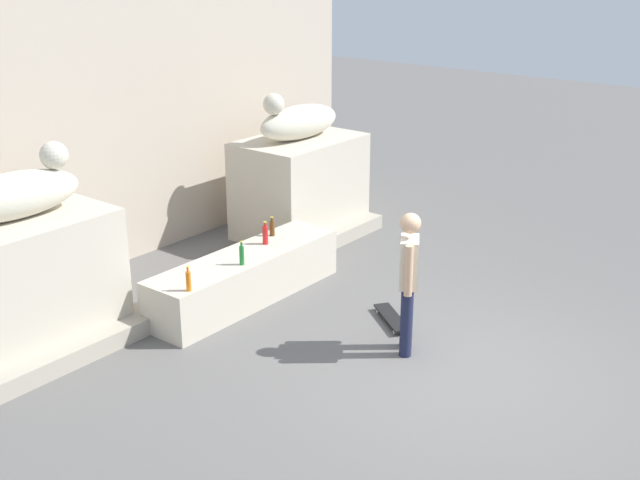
{
  "coord_description": "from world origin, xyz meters",
  "views": [
    {
      "loc": [
        -6.96,
        -3.53,
        4.4
      ],
      "look_at": [
        0.04,
        1.99,
        1.1
      ],
      "focal_mm": 45.02,
      "sensor_mm": 36.0,
      "label": 1
    }
  ],
  "objects_px": {
    "statue_reclining_right": "(298,121)",
    "bottle_green": "(242,255)",
    "bottle_red": "(265,235)",
    "bottle_brown": "(272,228)",
    "skater": "(408,277)",
    "statue_reclining_left": "(15,193)",
    "bottle_orange": "(188,281)",
    "skateboard": "(392,318)"
  },
  "relations": [
    {
      "from": "bottle_red",
      "to": "bottle_green",
      "type": "height_order",
      "value": "bottle_red"
    },
    {
      "from": "bottle_red",
      "to": "bottle_green",
      "type": "xyz_separation_m",
      "value": [
        -0.73,
        -0.26,
        -0.0
      ]
    },
    {
      "from": "skateboard",
      "to": "bottle_orange",
      "type": "xyz_separation_m",
      "value": [
        -1.85,
        1.6,
        0.69
      ]
    },
    {
      "from": "skater",
      "to": "bottle_red",
      "type": "xyz_separation_m",
      "value": [
        0.37,
        2.47,
        -0.16
      ]
    },
    {
      "from": "skater",
      "to": "bottle_red",
      "type": "bearing_deg",
      "value": 50.14
    },
    {
      "from": "bottle_green",
      "to": "bottle_brown",
      "type": "xyz_separation_m",
      "value": [
        1.03,
        0.41,
        -0.02
      ]
    },
    {
      "from": "skateboard",
      "to": "bottle_green",
      "type": "xyz_separation_m",
      "value": [
        -0.89,
        1.67,
        0.7
      ]
    },
    {
      "from": "statue_reclining_left",
      "to": "bottle_orange",
      "type": "distance_m",
      "value": 2.13
    },
    {
      "from": "statue_reclining_right",
      "to": "bottle_green",
      "type": "bearing_deg",
      "value": 29.78
    },
    {
      "from": "statue_reclining_left",
      "to": "bottle_green",
      "type": "relative_size",
      "value": 5.26
    },
    {
      "from": "bottle_brown",
      "to": "bottle_green",
      "type": "bearing_deg",
      "value": -158.4
    },
    {
      "from": "skater",
      "to": "bottle_brown",
      "type": "distance_m",
      "value": 2.71
    },
    {
      "from": "statue_reclining_right",
      "to": "skater",
      "type": "distance_m",
      "value": 4.34
    },
    {
      "from": "skater",
      "to": "bottle_orange",
      "type": "xyz_separation_m",
      "value": [
        -1.33,
        2.14,
        -0.16
      ]
    },
    {
      "from": "statue_reclining_left",
      "to": "skateboard",
      "type": "relative_size",
      "value": 2.15
    },
    {
      "from": "statue_reclining_left",
      "to": "bottle_orange",
      "type": "height_order",
      "value": "statue_reclining_left"
    },
    {
      "from": "statue_reclining_left",
      "to": "statue_reclining_right",
      "type": "relative_size",
      "value": 1.01
    },
    {
      "from": "bottle_green",
      "to": "statue_reclining_left",
      "type": "bearing_deg",
      "value": 148.47
    },
    {
      "from": "bottle_green",
      "to": "bottle_brown",
      "type": "height_order",
      "value": "bottle_green"
    },
    {
      "from": "skater",
      "to": "bottle_green",
      "type": "bearing_deg",
      "value": 67.9
    },
    {
      "from": "bottle_green",
      "to": "skater",
      "type": "bearing_deg",
      "value": -80.73
    },
    {
      "from": "bottle_brown",
      "to": "statue_reclining_right",
      "type": "bearing_deg",
      "value": 28.89
    },
    {
      "from": "bottle_red",
      "to": "bottle_brown",
      "type": "relative_size",
      "value": 1.16
    },
    {
      "from": "skater",
      "to": "bottle_orange",
      "type": "height_order",
      "value": "skater"
    },
    {
      "from": "skateboard",
      "to": "bottle_brown",
      "type": "xyz_separation_m",
      "value": [
        0.15,
        2.08,
        0.68
      ]
    },
    {
      "from": "bottle_green",
      "to": "bottle_orange",
      "type": "relative_size",
      "value": 1.03
    },
    {
      "from": "bottle_red",
      "to": "bottle_green",
      "type": "bearing_deg",
      "value": -160.3
    },
    {
      "from": "skater",
      "to": "bottle_red",
      "type": "distance_m",
      "value": 2.5
    },
    {
      "from": "statue_reclining_left",
      "to": "statue_reclining_right",
      "type": "bearing_deg",
      "value": 5.1
    },
    {
      "from": "bottle_green",
      "to": "bottle_orange",
      "type": "xyz_separation_m",
      "value": [
        -0.96,
        -0.07,
        -0.0
      ]
    },
    {
      "from": "skateboard",
      "to": "bottle_red",
      "type": "bearing_deg",
      "value": 40.95
    },
    {
      "from": "bottle_red",
      "to": "bottle_orange",
      "type": "height_order",
      "value": "bottle_red"
    },
    {
      "from": "skateboard",
      "to": "bottle_red",
      "type": "relative_size",
      "value": 2.43
    },
    {
      "from": "statue_reclining_left",
      "to": "bottle_green",
      "type": "distance_m",
      "value": 2.75
    },
    {
      "from": "statue_reclining_left",
      "to": "statue_reclining_right",
      "type": "xyz_separation_m",
      "value": [
        4.86,
        0.01,
        0.0
      ]
    },
    {
      "from": "bottle_orange",
      "to": "skateboard",
      "type": "bearing_deg",
      "value": -40.87
    },
    {
      "from": "bottle_green",
      "to": "bottle_orange",
      "type": "bearing_deg",
      "value": -175.68
    },
    {
      "from": "bottle_red",
      "to": "bottle_orange",
      "type": "distance_m",
      "value": 1.73
    },
    {
      "from": "bottle_green",
      "to": "bottle_red",
      "type": "bearing_deg",
      "value": 19.7
    },
    {
      "from": "statue_reclining_right",
      "to": "statue_reclining_left",
      "type": "bearing_deg",
      "value": 3.63
    },
    {
      "from": "statue_reclining_left",
      "to": "skater",
      "type": "relative_size",
      "value": 0.98
    },
    {
      "from": "bottle_orange",
      "to": "statue_reclining_left",
      "type": "bearing_deg",
      "value": 130.51
    }
  ]
}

